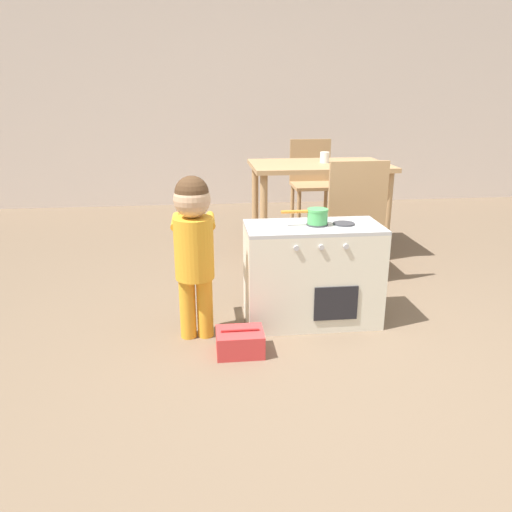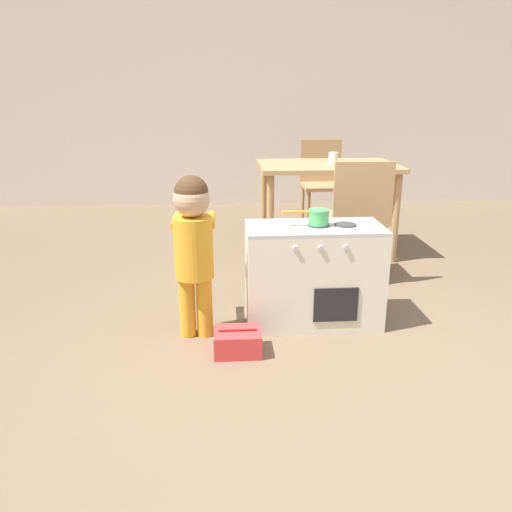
{
  "view_description": "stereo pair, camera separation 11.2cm",
  "coord_description": "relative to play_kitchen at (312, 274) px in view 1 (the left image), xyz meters",
  "views": [
    {
      "loc": [
        -0.66,
        -1.85,
        1.26
      ],
      "look_at": [
        -0.37,
        0.69,
        0.43
      ],
      "focal_mm": 35.0,
      "sensor_mm": 36.0,
      "label": 1
    },
    {
      "loc": [
        -0.55,
        -1.86,
        1.26
      ],
      "look_at": [
        -0.37,
        0.69,
        0.43
      ],
      "focal_mm": 35.0,
      "sensor_mm": 36.0,
      "label": 2
    }
  ],
  "objects": [
    {
      "name": "dining_chair_far",
      "position": [
        0.44,
        2.02,
        0.18
      ],
      "size": [
        0.39,
        0.39,
        0.85
      ],
      "rotation": [
        0.0,
        0.0,
        3.14
      ],
      "color": "tan",
      "rests_on": "ground_plane"
    },
    {
      "name": "ground_plane",
      "position": [
        0.04,
        -0.76,
        -0.29
      ],
      "size": [
        16.0,
        16.0,
        0.0
      ],
      "primitive_type": "plane",
      "color": "brown"
    },
    {
      "name": "toy_basket",
      "position": [
        -0.44,
        -0.34,
        -0.22
      ],
      "size": [
        0.24,
        0.18,
        0.14
      ],
      "color": "#D13838",
      "rests_on": "ground_plane"
    },
    {
      "name": "wall_back",
      "position": [
        0.04,
        3.32,
        1.01
      ],
      "size": [
        10.0,
        0.06,
        2.6
      ],
      "color": "beige",
      "rests_on": "ground_plane"
    },
    {
      "name": "dining_chair_near",
      "position": [
        0.41,
        0.63,
        0.18
      ],
      "size": [
        0.39,
        0.39,
        0.85
      ],
      "color": "tan",
      "rests_on": "ground_plane"
    },
    {
      "name": "child_figure",
      "position": [
        -0.66,
        -0.13,
        0.27
      ],
      "size": [
        0.23,
        0.36,
        0.88
      ],
      "color": "gold",
      "rests_on": "ground_plane"
    },
    {
      "name": "cup_on_table",
      "position": [
        0.39,
        1.35,
        0.49
      ],
      "size": [
        0.07,
        0.07,
        0.09
      ],
      "color": "white",
      "rests_on": "dining_table"
    },
    {
      "name": "dining_table",
      "position": [
        0.34,
        1.32,
        0.34
      ],
      "size": [
        1.09,
        0.71,
        0.73
      ],
      "color": "tan",
      "rests_on": "ground_plane"
    },
    {
      "name": "play_kitchen",
      "position": [
        0.0,
        0.0,
        0.0
      ],
      "size": [
        0.75,
        0.38,
        0.58
      ],
      "color": "silver",
      "rests_on": "ground_plane"
    },
    {
      "name": "toy_pot",
      "position": [
        0.01,
        0.0,
        0.34
      ],
      "size": [
        0.26,
        0.12,
        0.08
      ],
      "color": "#4CAD5B",
      "rests_on": "play_kitchen"
    }
  ]
}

